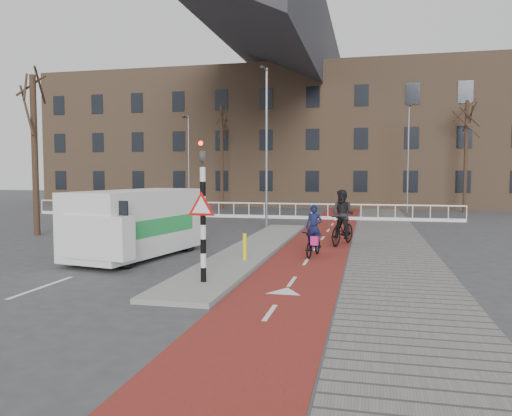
# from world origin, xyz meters

# --- Properties ---
(ground) EXTENTS (120.00, 120.00, 0.00)m
(ground) POSITION_xyz_m (0.00, 0.00, 0.00)
(ground) COLOR #38383A
(ground) RESTS_ON ground
(bike_lane) EXTENTS (2.50, 60.00, 0.01)m
(bike_lane) POSITION_xyz_m (1.50, 10.00, 0.01)
(bike_lane) COLOR maroon
(bike_lane) RESTS_ON ground
(sidewalk) EXTENTS (3.00, 60.00, 0.01)m
(sidewalk) POSITION_xyz_m (4.30, 10.00, 0.01)
(sidewalk) COLOR slate
(sidewalk) RESTS_ON ground
(curb_island) EXTENTS (1.80, 16.00, 0.12)m
(curb_island) POSITION_xyz_m (-0.70, 4.00, 0.06)
(curb_island) COLOR gray
(curb_island) RESTS_ON ground
(traffic_signal) EXTENTS (0.80, 0.80, 3.68)m
(traffic_signal) POSITION_xyz_m (-0.60, -2.02, 1.99)
(traffic_signal) COLOR black
(traffic_signal) RESTS_ON curb_island
(bollard) EXTENTS (0.12, 0.12, 0.83)m
(bollard) POSITION_xyz_m (-0.36, 1.32, 0.53)
(bollard) COLOR yellow
(bollard) RESTS_ON curb_island
(cyclist_near) EXTENTS (0.82, 1.74, 1.77)m
(cyclist_near) POSITION_xyz_m (1.63, 3.09, 0.60)
(cyclist_near) COLOR black
(cyclist_near) RESTS_ON bike_lane
(cyclist_far) EXTENTS (1.25, 2.14, 2.19)m
(cyclist_far) POSITION_xyz_m (2.45, 6.06, 0.91)
(cyclist_far) COLOR black
(cyclist_far) RESTS_ON bike_lane
(van) EXTENTS (3.01, 5.57, 2.27)m
(van) POSITION_xyz_m (-4.18, 1.62, 1.20)
(van) COLOR silver
(van) RESTS_ON ground
(railing) EXTENTS (28.00, 0.10, 0.99)m
(railing) POSITION_xyz_m (-5.00, 17.00, 0.31)
(railing) COLOR silver
(railing) RESTS_ON ground
(townhouse_row) EXTENTS (46.00, 10.00, 15.90)m
(townhouse_row) POSITION_xyz_m (-3.00, 32.00, 7.81)
(townhouse_row) COLOR #7F6047
(townhouse_row) RESTS_ON ground
(tree_left) EXTENTS (0.28, 0.28, 7.28)m
(tree_left) POSITION_xyz_m (-11.44, 6.23, 3.64)
(tree_left) COLOR black
(tree_left) RESTS_ON ground
(tree_mid) EXTENTS (0.26, 0.26, 8.11)m
(tree_mid) POSITION_xyz_m (-7.88, 23.99, 4.06)
(tree_mid) COLOR black
(tree_mid) RESTS_ON ground
(tree_right) EXTENTS (0.25, 0.25, 8.10)m
(tree_right) POSITION_xyz_m (10.28, 25.05, 4.05)
(tree_right) COLOR black
(tree_right) RESTS_ON ground
(streetlight_near) EXTENTS (0.12, 0.12, 8.11)m
(streetlight_near) POSITION_xyz_m (-1.68, 11.24, 4.06)
(streetlight_near) COLOR slate
(streetlight_near) RESTS_ON ground
(streetlight_left) EXTENTS (0.12, 0.12, 7.08)m
(streetlight_left) POSITION_xyz_m (-9.79, 21.73, 3.54)
(streetlight_left) COLOR slate
(streetlight_left) RESTS_ON ground
(streetlight_right) EXTENTS (0.12, 0.12, 7.73)m
(streetlight_right) POSITION_xyz_m (6.18, 23.81, 3.87)
(streetlight_right) COLOR slate
(streetlight_right) RESTS_ON ground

